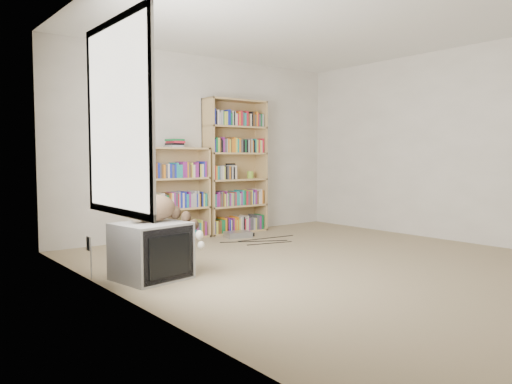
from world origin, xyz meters
TOP-DOWN VIEW (x-y plane):
  - floor at (0.00, 0.00)m, footprint 4.50×5.00m
  - wall_back at (0.00, 2.50)m, footprint 4.50×0.02m
  - wall_left at (-2.25, 0.00)m, footprint 0.02×5.00m
  - wall_right at (2.25, 0.00)m, footprint 0.02×5.00m
  - ceiling at (0.00, 0.00)m, footprint 4.50×5.00m
  - window at (-2.24, 0.20)m, footprint 0.02×1.22m
  - crt_tv at (-1.80, 0.55)m, footprint 0.66×0.62m
  - cat at (-1.71, 0.57)m, footprint 0.68×0.50m
  - bookcase_tall at (0.43, 2.36)m, footprint 0.96×0.30m
  - bookcase_short at (-0.54, 2.36)m, footprint 0.89×0.30m
  - book_stack at (-0.58, 2.32)m, footprint 0.20×0.25m
  - green_mug at (0.69, 2.34)m, footprint 0.09×0.09m
  - framed_print at (0.42, 2.44)m, footprint 0.17×0.05m
  - dvd_player at (0.19, 1.96)m, footprint 0.39×0.31m
  - wall_outlet at (-2.24, 0.90)m, footprint 0.01×0.08m
  - floor_cables at (0.18, 1.58)m, footprint 1.20×0.70m

SIDE VIEW (x-z plane):
  - floor at x=0.00m, z-range -0.01..0.01m
  - floor_cables at x=0.18m, z-range 0.00..0.01m
  - dvd_player at x=0.19m, z-range 0.00..0.08m
  - crt_tv at x=-1.80m, z-range 0.00..0.51m
  - wall_outlet at x=-2.24m, z-range 0.26..0.39m
  - bookcase_short at x=-0.54m, z-range -0.06..1.17m
  - cat at x=-1.71m, z-range 0.32..0.88m
  - green_mug at x=0.69m, z-range 0.78..0.89m
  - framed_print at x=0.42m, z-range 0.78..1.00m
  - bookcase_tall at x=0.43m, z-range -0.05..1.86m
  - wall_back at x=0.00m, z-range 0.00..2.50m
  - wall_left at x=-2.25m, z-range 0.00..2.50m
  - wall_right at x=2.25m, z-range 0.00..2.50m
  - book_stack at x=-0.58m, z-range 1.22..1.33m
  - window at x=-2.24m, z-range 0.64..2.16m
  - ceiling at x=0.00m, z-range 2.49..2.51m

